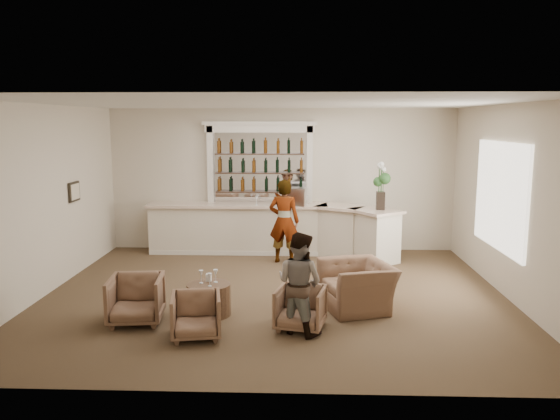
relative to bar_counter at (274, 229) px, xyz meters
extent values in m
plane|color=#503B28|center=(0.16, -3.00, -0.57)|extent=(8.00, 8.00, 0.00)
cube|color=beige|center=(0.16, 0.50, 1.08)|extent=(8.00, 0.04, 3.30)
cube|color=beige|center=(-3.84, -3.00, 1.08)|extent=(0.04, 7.00, 3.30)
cube|color=beige|center=(4.16, -3.00, 1.08)|extent=(0.04, 7.00, 3.30)
cube|color=silver|center=(0.16, -3.00, 2.73)|extent=(8.00, 7.00, 0.04)
cube|color=white|center=(4.13, -2.50, 1.13)|extent=(0.05, 2.40, 1.90)
cube|color=black|center=(-3.81, -1.80, 1.08)|extent=(0.04, 0.46, 0.38)
cube|color=beige|center=(-3.78, -1.80, 1.08)|extent=(0.01, 0.38, 0.30)
cube|color=silver|center=(-0.84, 0.15, -0.03)|extent=(4.00, 0.70, 1.08)
cube|color=beige|center=(-0.84, 0.13, 0.54)|extent=(4.10, 0.82, 0.06)
cube|color=silver|center=(1.51, -0.08, -0.03)|extent=(1.12, 1.04, 1.08)
cube|color=beige|center=(1.51, -0.10, 0.54)|extent=(1.27, 1.19, 0.06)
cube|color=silver|center=(2.21, -0.60, -0.03)|extent=(1.08, 1.14, 1.08)
cube|color=beige|center=(2.21, -0.62, 0.54)|extent=(1.24, 1.29, 0.06)
cube|color=beige|center=(-0.84, -0.18, -0.52)|extent=(4.00, 0.06, 0.10)
cube|color=white|center=(-0.34, 0.48, 1.38)|extent=(2.15, 0.02, 1.65)
cube|color=beige|center=(-1.49, 0.42, 0.88)|extent=(0.14, 0.16, 2.90)
cube|color=beige|center=(0.81, 0.42, 0.88)|extent=(0.14, 0.16, 2.90)
cube|color=beige|center=(-0.34, 0.42, 2.27)|extent=(2.52, 0.16, 0.18)
cube|color=beige|center=(-0.34, 0.42, 2.39)|extent=(2.64, 0.20, 0.08)
cube|color=#35231A|center=(-0.34, 0.37, 0.81)|extent=(2.05, 0.20, 0.03)
cube|color=#35231A|center=(-0.34, 0.37, 1.25)|extent=(2.05, 0.20, 0.03)
cube|color=#35231A|center=(-0.34, 0.37, 1.69)|extent=(2.05, 0.20, 0.03)
cylinder|color=#513923|center=(-0.82, -4.02, -0.32)|extent=(0.69, 0.69, 0.50)
imported|color=gray|center=(0.26, -0.74, 0.32)|extent=(0.71, 0.53, 1.80)
imported|color=gray|center=(0.59, -4.70, 0.16)|extent=(0.91, 0.86, 1.47)
imported|color=brown|center=(-1.86, -4.40, -0.21)|extent=(0.86, 0.87, 0.72)
imported|color=brown|center=(-0.85, -4.93, -0.26)|extent=(0.78, 0.80, 0.63)
imported|color=brown|center=(0.61, -4.56, -0.26)|extent=(0.81, 0.83, 0.63)
imported|color=brown|center=(1.53, -3.64, -0.20)|extent=(1.30, 1.40, 0.75)
cube|color=#BCBCC1|center=(0.51, -0.06, 0.76)|extent=(0.51, 0.45, 0.39)
cube|color=black|center=(2.31, -0.60, 0.76)|extent=(0.17, 0.17, 0.38)
cube|color=silver|center=(-0.84, -3.88, -0.01)|extent=(0.08, 0.08, 0.12)
camera|label=1|loc=(0.59, -12.18, 2.43)|focal=35.00mm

